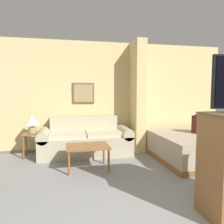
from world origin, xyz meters
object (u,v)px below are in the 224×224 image
(bed, at_px, (192,144))
(coffee_table, at_px, (88,148))
(table_lamp, at_px, (32,121))
(backpack, at_px, (201,123))
(couch, at_px, (85,140))

(bed, bearing_deg, coffee_table, -172.42)
(table_lamp, distance_m, backpack, 3.61)
(couch, bearing_deg, table_lamp, 177.60)
(table_lamp, height_order, bed, table_lamp)
(bed, distance_m, backpack, 0.50)
(couch, relative_size, backpack, 4.90)
(bed, height_order, backpack, backpack)
(coffee_table, bearing_deg, table_lamp, 136.83)
(table_lamp, bearing_deg, backpack, -12.87)
(couch, xyz_separation_m, bed, (2.26, -0.66, -0.04))
(couch, height_order, backpack, backpack)
(couch, height_order, coffee_table, couch)
(couch, xyz_separation_m, table_lamp, (-1.13, 0.05, 0.46))
(couch, bearing_deg, bed, -16.27)
(coffee_table, height_order, backpack, backpack)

